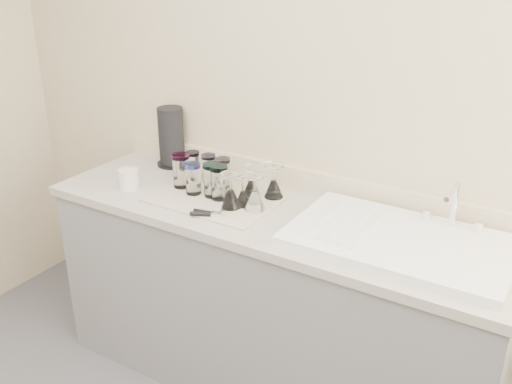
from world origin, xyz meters
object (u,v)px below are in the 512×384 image
Objects in this scene: sink_unit at (400,240)px; tumbler_lavender at (212,180)px; tumbler_extra at (219,182)px; goblet_back_right at (274,186)px; goblet_front_left at (243,196)px; can_opener at (208,214)px; paper_towel_roll at (171,137)px; tumbler_purple at (223,172)px; goblet_back_left at (251,185)px; tumbler_cyan at (209,168)px; white_mug at (128,179)px; tumbler_magenta at (181,170)px; tumbler_teal at (193,164)px; tumbler_blue at (193,178)px; goblet_extra at (231,196)px; goblet_front_right at (255,198)px.

sink_unit is 5.33× the size of tumbler_lavender.
tumbler_extra is 0.24m from goblet_back_right.
goblet_front_left is (0.17, -0.01, -0.03)m from tumbler_lavender.
goblet_back_right is 1.07× the size of can_opener.
goblet_back_right is 1.20× the size of goblet_front_left.
paper_towel_roll reaches higher than can_opener.
tumbler_lavender reaches higher than tumbler_purple.
tumbler_lavender is 0.18m from goblet_back_left.
sink_unit is 6.00× the size of goblet_back_left.
tumbler_cyan is 0.99× the size of white_mug.
can_opener is at bearing -33.25° from tumbler_magenta.
tumbler_teal is 0.90× the size of tumbler_blue.
goblet_front_left is at bearing -26.52° from tumbler_cyan.
tumbler_magenta is at bearing -43.22° from paper_towel_roll.
tumbler_blue is at bearing -37.76° from paper_towel_roll.
can_opener is (-0.07, -0.16, -0.03)m from goblet_front_left.
tumbler_extra is 0.19m from can_opener.
tumbler_purple reaches higher than goblet_back_left.
sink_unit is 6.39× the size of goblet_front_left.
sink_unit is 5.69× the size of tumbler_blue.
tumbler_extra is at bearing 152.78° from goblet_extra.
paper_towel_roll reaches higher than tumbler_blue.
tumbler_lavender is 0.98× the size of goblet_front_right.
goblet_extra is (-0.00, -0.16, 0.01)m from goblet_back_left.
tumbler_teal is 0.95× the size of goblet_back_left.
goblet_front_left is 0.83× the size of goblet_extra.
goblet_back_right is (0.45, -0.00, -0.01)m from tumbler_teal.
can_opener is 0.48× the size of paper_towel_roll.
goblet_back_left is at bearing 29.28° from tumbler_blue.
goblet_back_right reaches higher than can_opener.
paper_towel_roll is at bearing 154.88° from tumbler_teal.
tumbler_magenta is 0.44m from goblet_back_right.
tumbler_teal is 0.83× the size of goblet_front_right.
tumbler_lavender is 1.00× the size of goblet_back_right.
tumbler_extra is (0.07, -0.12, 0.01)m from tumbler_purple.
goblet_back_right reaches higher than goblet_front_left.
tumbler_extra is at bearing -5.35° from tumbler_magenta.
goblet_extra reaches higher than can_opener.
goblet_back_left is 0.10m from goblet_back_right.
goblet_back_left is 1.07× the size of goblet_front_left.
sink_unit is 0.73m from goblet_back_left.
tumbler_purple is 0.15m from tumbler_blue.
goblet_back_left is at bearing 50.58° from tumbler_extra.
tumbler_purple is 0.32m from can_opener.
sink_unit is 5.17× the size of tumbler_magenta.
white_mug is at bearing -148.58° from tumbler_magenta.
tumbler_magenta reaches higher than goblet_extra.
tumbler_magenta is 1.24× the size of goblet_front_left.
tumbler_magenta is at bearing -123.04° from tumbler_cyan.
tumbler_purple is at bearing 118.14° from tumbler_extra.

